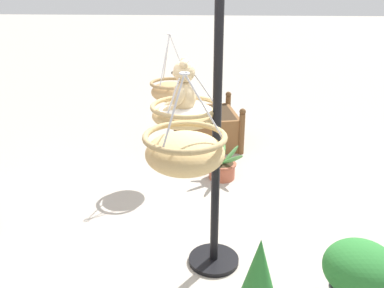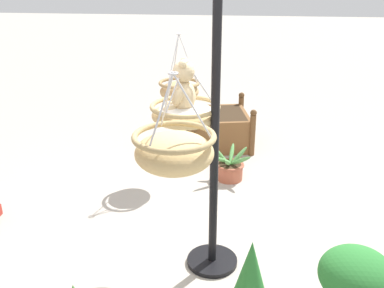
% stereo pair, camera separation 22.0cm
% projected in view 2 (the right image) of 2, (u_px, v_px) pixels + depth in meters
% --- Properties ---
extents(ground_plane, '(40.00, 40.00, 0.00)m').
position_uv_depth(ground_plane, '(196.00, 245.00, 4.09)').
color(ground_plane, '#A8A093').
extents(display_pole_central, '(0.44, 0.44, 2.58)m').
position_uv_depth(display_pole_central, '(214.00, 180.00, 3.54)').
color(display_pole_central, black).
rests_on(display_pole_central, ground).
extents(hanging_basket_with_teddy, '(0.57, 0.57, 0.53)m').
position_uv_depth(hanging_basket_with_teddy, '(185.00, 113.00, 3.51)').
color(hanging_basket_with_teddy, tan).
extents(teddy_bear, '(0.30, 0.27, 0.44)m').
position_uv_depth(teddy_bear, '(182.00, 90.00, 3.44)').
color(teddy_bear, '#D1B789').
extents(hanging_basket_left_high, '(0.51, 0.51, 0.61)m').
position_uv_depth(hanging_basket_left_high, '(174.00, 150.00, 2.62)').
color(hanging_basket_left_high, tan).
extents(hanging_basket_right_low, '(0.48, 0.48, 0.78)m').
position_uv_depth(hanging_basket_right_low, '(179.00, 90.00, 5.07)').
color(hanging_basket_right_low, tan).
extents(wooden_planter_box, '(1.07, 1.04, 0.65)m').
position_uv_depth(wooden_planter_box, '(219.00, 127.00, 6.28)').
color(wooden_planter_box, brown).
rests_on(wooden_planter_box, ground).
extents(potted_plant_fern_front, '(0.58, 0.54, 0.39)m').
position_uv_depth(potted_plant_fern_front, '(230.00, 168.00, 5.30)').
color(potted_plant_fern_front, '#AD563D').
rests_on(potted_plant_fern_front, ground).
extents(potted_plant_flowering_red, '(0.54, 0.54, 0.58)m').
position_uv_depth(potted_plant_flowering_red, '(355.00, 282.00, 3.12)').
color(potted_plant_flowering_red, '#4C4C51').
rests_on(potted_plant_flowering_red, ground).
extents(potted_plant_bushy_green, '(0.25, 0.25, 0.73)m').
position_uv_depth(potted_plant_bushy_green, '(250.00, 285.00, 3.03)').
color(potted_plant_bushy_green, '#4C4C51').
rests_on(potted_plant_bushy_green, ground).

